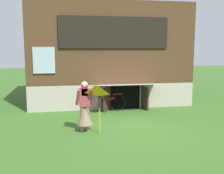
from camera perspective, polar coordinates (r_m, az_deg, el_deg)
The scene contains 5 objects.
ground_plane at distance 9.32m, azimuth 4.10°, elevation -8.75°, with size 60.00×60.00×0.00m, color #386023.
log_house at distance 14.43m, azimuth -1.56°, elevation 6.96°, with size 7.55×6.39×4.79m.
person at distance 8.86m, azimuth -5.82°, elevation -4.99°, with size 0.61×0.53×1.66m.
kite at distance 8.31m, azimuth -3.22°, elevation -1.93°, with size 0.72×0.76×1.50m.
bicycle_red at distance 11.62m, azimuth -1.24°, elevation -3.32°, with size 1.77×0.26×0.81m.
Camera 1 is at (-2.30, -8.61, 2.72)m, focal length 43.08 mm.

